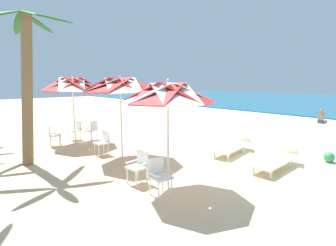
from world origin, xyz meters
name	(u,v)px	position (x,y,z in m)	size (l,w,h in m)	color
ground_plane	(263,168)	(0.00, 0.00, 0.00)	(80.00, 80.00, 0.00)	beige
beach_umbrella_0	(168,94)	(-0.83, -3.10, 2.30)	(2.22, 2.22, 2.65)	silver
plastic_chair_0	(159,174)	(-0.66, -3.53, 0.50)	(0.50, 0.48, 0.87)	white
plastic_chair_1	(139,164)	(-1.53, -3.48, 0.50)	(0.49, 0.51, 0.87)	white
beach_umbrella_1	(120,86)	(-3.83, -2.58, 2.44)	(2.60, 2.60, 2.78)	silver
plastic_chair_2	(103,141)	(-4.52, -2.95, 0.50)	(0.45, 0.47, 0.87)	white
beach_umbrella_2	(72,85)	(-6.98, -2.98, 2.44)	(2.48, 2.48, 2.84)	silver
plastic_chair_3	(53,134)	(-7.00, -3.87, 0.50)	(0.51, 0.54, 0.87)	white
plastic_chair_4	(92,129)	(-6.97, -2.21, 0.50)	(0.61, 0.59, 0.87)	white
plastic_chair_5	(76,129)	(-7.51, -2.72, 0.50)	(0.49, 0.51, 0.87)	white
sun_lounger_1	(276,159)	(0.25, 0.23, 0.28)	(0.72, 2.17, 0.62)	white
sun_lounger_2	(232,146)	(-1.57, 0.63, 0.28)	(0.98, 2.22, 0.62)	white
palm_tree_4	(25,71)	(-5.11, -5.09, 2.89)	(2.72, 2.97, 4.66)	brown
beach_ball	(329,157)	(1.11, 2.13, 0.17)	(0.34, 0.34, 0.34)	#2D8C4C
beachgoer_seated	(322,118)	(-1.94, 10.75, 0.29)	(0.30, 0.93, 0.92)	#2D4CA5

